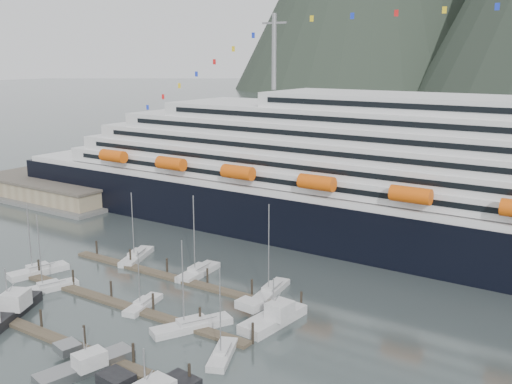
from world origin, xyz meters
TOP-DOWN VIEW (x-y plane):
  - ground at (0.00, 0.00)m, footprint 1600.00×1600.00m
  - cruise_ship at (30.03, 54.94)m, footprint 210.00×30.40m
  - warehouse at (-72.00, 42.00)m, footprint 46.00×20.00m
  - dock_near at (-4.93, -9.95)m, footprint 48.18×2.28m
  - dock_mid at (-4.93, 3.05)m, footprint 48.18×2.28m
  - dock_far at (-4.93, 16.05)m, footprint 48.18×2.28m
  - sailboat_a at (-27.00, 4.62)m, footprint 5.55×10.70m
  - sailboat_b at (-19.27, 0.87)m, footprint 5.42×9.71m
  - sailboat_c at (-1.55, 4.54)m, footprint 3.94×8.48m
  - sailboat_d at (9.44, 2.94)m, footprint 7.84×11.57m
  - sailboat_e at (-18.35, 19.99)m, footprint 6.39×10.86m
  - sailboat_f at (-3.36, 19.99)m, footprint 3.81×10.23m
  - sailboat_g at (11.77, 19.99)m, footprint 4.08×10.48m
  - sailboat_h at (17.92, -1.18)m, footprint 5.39×8.37m
  - trawler_b at (-15.96, -8.79)m, footprint 11.21×13.07m
  - trawler_c at (5.94, -13.10)m, footprint 9.19×12.64m
  - trawler_e at (17.86, 10.80)m, footprint 9.13×11.97m

SIDE VIEW (x-z plane):
  - ground at x=0.00m, z-range 0.00..0.00m
  - dock_near at x=-4.93m, z-range -1.29..1.91m
  - dock_mid at x=-4.93m, z-range -1.29..1.91m
  - dock_far at x=-4.93m, z-range -1.29..1.91m
  - sailboat_c at x=-1.55m, z-range -4.42..5.18m
  - sailboat_h at x=17.92m, z-range -6.00..6.82m
  - sailboat_b at x=-19.27m, z-range -6.28..7.10m
  - sailboat_d at x=9.44m, z-range -6.43..7.27m
  - sailboat_e at x=-18.35m, z-range -6.38..7.23m
  - sailboat_g at x=11.77m, z-range -7.35..8.21m
  - sailboat_a at x=-27.00m, z-range -6.23..7.10m
  - sailboat_f at x=-3.36m, z-range -7.07..7.96m
  - trawler_c at x=5.94m, z-range -2.28..3.93m
  - trawler_e at x=17.86m, z-range -2.86..4.76m
  - trawler_b at x=-15.96m, z-range -3.10..5.10m
  - warehouse at x=-72.00m, z-range -0.65..5.15m
  - cruise_ship at x=30.03m, z-range -13.11..37.19m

